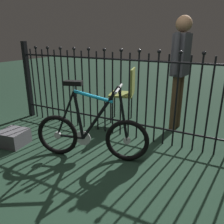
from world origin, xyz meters
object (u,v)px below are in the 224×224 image
Objects in this scene: chair_olive at (126,90)px; display_crate at (14,138)px; person_visitor at (180,65)px; bicycle at (91,133)px.

chair_olive is 1.83m from display_crate.
chair_olive is at bearing 57.90° from display_crate.
chair_olive is 2.74× the size of display_crate.
chair_olive reaches higher than display_crate.
person_visitor is (0.80, 0.08, 0.45)m from chair_olive.
display_crate is at bearing -122.10° from chair_olive.
bicycle is 1.46× the size of chair_olive.
person_visitor is (0.65, 1.38, 0.67)m from bicycle.
bicycle is at bearing -115.29° from person_visitor.
bicycle reaches higher than chair_olive.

